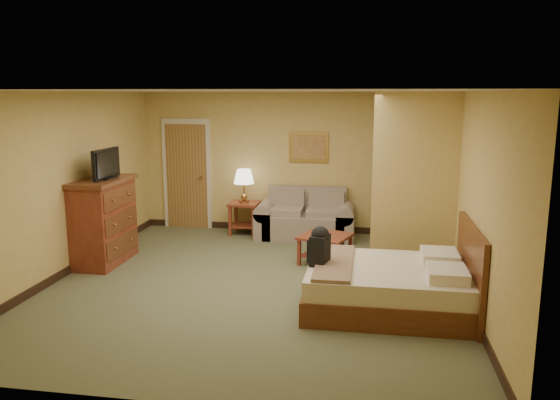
% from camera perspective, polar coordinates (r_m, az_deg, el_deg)
% --- Properties ---
extents(floor, '(6.00, 6.00, 0.00)m').
position_cam_1_polar(floor, '(7.59, -2.65, -8.73)').
color(floor, '#555939').
rests_on(floor, ground).
extents(ceiling, '(6.00, 6.00, 0.00)m').
position_cam_1_polar(ceiling, '(7.14, -2.84, 11.31)').
color(ceiling, white).
rests_on(ceiling, back_wall).
extents(back_wall, '(5.50, 0.02, 2.60)m').
position_cam_1_polar(back_wall, '(10.17, 0.79, 3.91)').
color(back_wall, tan).
rests_on(back_wall, floor).
extents(left_wall, '(0.02, 6.00, 2.60)m').
position_cam_1_polar(left_wall, '(8.27, -21.73, 1.46)').
color(left_wall, tan).
rests_on(left_wall, floor).
extents(right_wall, '(0.02, 6.00, 2.60)m').
position_cam_1_polar(right_wall, '(7.20, 19.18, 0.31)').
color(right_wall, tan).
rests_on(right_wall, floor).
extents(partition, '(1.20, 0.15, 2.60)m').
position_cam_1_polar(partition, '(8.03, 13.87, 1.66)').
color(partition, tan).
rests_on(partition, floor).
extents(door, '(0.94, 0.16, 2.10)m').
position_cam_1_polar(door, '(10.64, -9.70, 2.61)').
color(door, beige).
rests_on(door, floor).
extents(baseboard, '(5.50, 0.02, 0.12)m').
position_cam_1_polar(baseboard, '(10.39, 0.76, -2.90)').
color(baseboard, black).
rests_on(baseboard, floor).
extents(loveseat, '(1.76, 0.82, 0.89)m').
position_cam_1_polar(loveseat, '(9.88, 2.67, -2.27)').
color(loveseat, gray).
rests_on(loveseat, floor).
extents(side_table, '(0.54, 0.54, 0.59)m').
position_cam_1_polar(side_table, '(10.13, -3.75, -1.37)').
color(side_table, maroon).
rests_on(side_table, floor).
extents(table_lamp, '(0.37, 0.37, 0.61)m').
position_cam_1_polar(table_lamp, '(10.00, -3.80, 2.37)').
color(table_lamp, '#A2743B').
rests_on(table_lamp, side_table).
extents(coffee_table, '(0.88, 0.88, 0.44)m').
position_cam_1_polar(coffee_table, '(8.40, 4.74, -4.50)').
color(coffee_table, maroon).
rests_on(coffee_table, floor).
extents(wall_picture, '(0.72, 0.04, 0.56)m').
position_cam_1_polar(wall_picture, '(10.06, 3.01, 5.54)').
color(wall_picture, '#B78E3F').
rests_on(wall_picture, back_wall).
extents(dresser, '(0.64, 1.23, 1.31)m').
position_cam_1_polar(dresser, '(8.74, -17.97, -2.08)').
color(dresser, maroon).
rests_on(dresser, floor).
extents(tv, '(0.19, 0.75, 0.46)m').
position_cam_1_polar(tv, '(8.55, -17.71, 3.52)').
color(tv, black).
rests_on(tv, dresser).
extents(bed, '(1.96, 1.64, 1.06)m').
position_cam_1_polar(bed, '(6.81, 11.64, -8.72)').
color(bed, '#532713').
rests_on(bed, floor).
extents(backpack, '(0.25, 0.32, 0.48)m').
position_cam_1_polar(backpack, '(6.62, 4.21, -4.68)').
color(backpack, black).
rests_on(backpack, bed).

